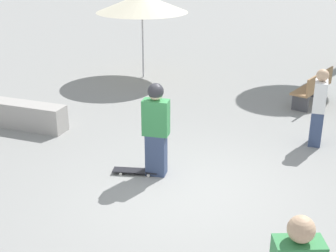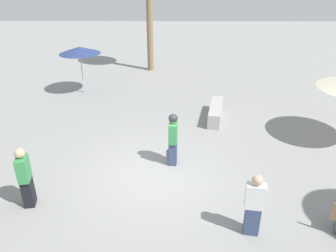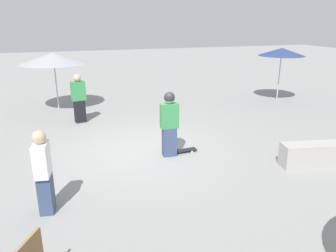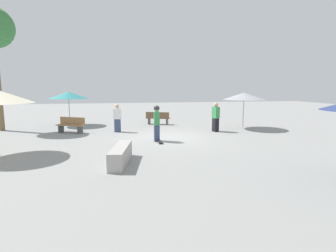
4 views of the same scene
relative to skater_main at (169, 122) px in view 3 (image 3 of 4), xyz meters
name	(u,v)px [view 3 (image 3 of 4)]	position (x,y,z in m)	size (l,w,h in m)	color
ground_plane	(141,151)	(0.51, 0.63, -0.90)	(60.00, 60.00, 0.00)	gray
skater_main	(169,122)	(0.00, 0.00, 0.00)	(0.28, 0.46, 1.68)	#38476B
skateboard	(182,151)	(0.06, -0.37, -0.85)	(0.24, 0.81, 0.07)	black
concrete_ledge	(325,154)	(-1.73, -3.37, -0.62)	(0.86, 2.19, 0.57)	#A8A39E
shade_umbrella_navy	(282,52)	(4.28, -6.33, 1.15)	(1.90, 1.90, 2.22)	#B7B7BC
shade_umbrella_grey	(53,58)	(5.72, 2.69, 1.06)	(2.48, 2.48, 2.17)	#B7B7BC
bystander_watching	(79,99)	(3.68, 1.99, -0.08)	(0.33, 0.49, 1.65)	black
bystander_far	(43,173)	(-1.78, 2.93, -0.12)	(0.46, 0.30, 1.57)	#38476B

